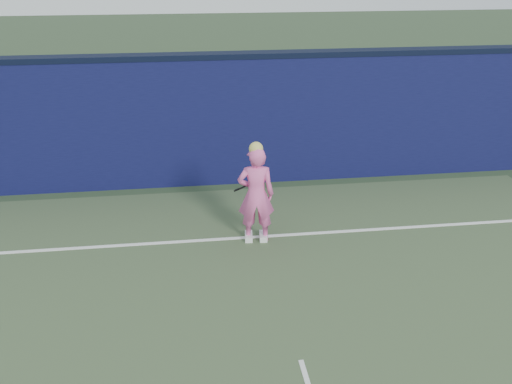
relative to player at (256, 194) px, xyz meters
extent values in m
cube|color=#0C0F38|center=(0.14, 2.56, 0.44)|extent=(24.00, 0.40, 2.50)
cube|color=black|center=(0.14, 2.56, 1.74)|extent=(24.00, 0.42, 0.10)
imported|color=pink|center=(0.00, 0.00, -0.01)|extent=(0.62, 0.44, 1.61)
sphere|color=#D9CB61|center=(0.00, 0.00, 0.76)|extent=(0.22, 0.22, 0.22)
cube|color=white|center=(0.12, -0.01, -0.76)|extent=(0.15, 0.29, 0.10)
cube|color=white|center=(-0.12, 0.01, -0.76)|extent=(0.15, 0.29, 0.10)
torus|color=black|center=(0.05, 0.49, -0.01)|extent=(0.26, 0.18, 0.27)
torus|color=yellow|center=(0.05, 0.49, -0.01)|extent=(0.21, 0.14, 0.22)
cylinder|color=beige|center=(0.05, 0.49, -0.01)|extent=(0.20, 0.13, 0.22)
cylinder|color=black|center=(-0.15, 0.45, -0.06)|extent=(0.24, 0.11, 0.09)
cylinder|color=black|center=(-0.26, 0.43, -0.09)|extent=(0.11, 0.07, 0.06)
cube|color=white|center=(0.14, 0.06, -0.80)|extent=(11.00, 0.08, 0.01)
camera|label=1|loc=(-1.01, -7.76, 3.52)|focal=38.00mm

